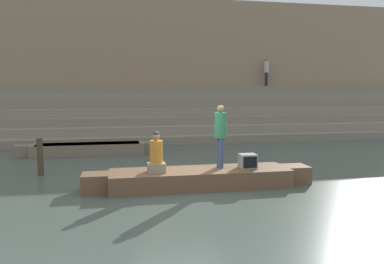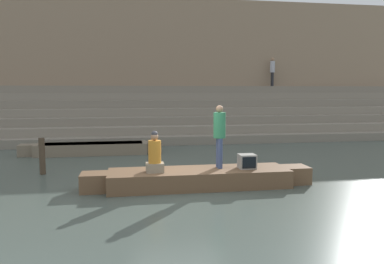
{
  "view_description": "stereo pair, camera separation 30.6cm",
  "coord_description": "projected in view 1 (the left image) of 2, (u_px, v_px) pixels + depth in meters",
  "views": [
    {
      "loc": [
        -1.56,
        -9.73,
        2.62
      ],
      "look_at": [
        0.58,
        1.28,
        1.38
      ],
      "focal_mm": 35.0,
      "sensor_mm": 36.0,
      "label": 1
    },
    {
      "loc": [
        -1.26,
        -9.79,
        2.62
      ],
      "look_at": [
        0.58,
        1.28,
        1.38
      ],
      "focal_mm": 35.0,
      "sensor_mm": 36.0,
      "label": 2
    }
  ],
  "objects": [
    {
      "name": "ground_plane",
      "position": [
        180.0,
        188.0,
        10.08
      ],
      "size": [
        120.0,
        120.0,
        0.0
      ],
      "primitive_type": "plane",
      "color": "#47544C"
    },
    {
      "name": "ghat_steps",
      "position": [
        148.0,
        119.0,
        21.12
      ],
      "size": [
        36.0,
        5.53,
        2.91
      ],
      "color": "gray",
      "rests_on": "ground"
    },
    {
      "name": "back_wall",
      "position": [
        144.0,
        67.0,
        23.29
      ],
      "size": [
        34.2,
        1.28,
        8.25
      ],
      "color": "#937A60",
      "rests_on": "ground"
    },
    {
      "name": "rowboat_main",
      "position": [
        200.0,
        178.0,
        10.24
      ],
      "size": [
        6.28,
        1.4,
        0.48
      ],
      "rotation": [
        0.0,
        0.0,
        0.03
      ],
      "color": "brown",
      "rests_on": "ground"
    },
    {
      "name": "person_standing",
      "position": [
        220.0,
        132.0,
        10.35
      ],
      "size": [
        0.34,
        0.34,
        1.74
      ],
      "rotation": [
        0.0,
        0.0,
        -0.25
      ],
      "color": "#3D4C75",
      "rests_on": "rowboat_main"
    },
    {
      "name": "person_rowing",
      "position": [
        156.0,
        156.0,
        9.81
      ],
      "size": [
        0.47,
        0.37,
        1.1
      ],
      "rotation": [
        0.0,
        0.0,
        0.24
      ],
      "color": "gray",
      "rests_on": "rowboat_main"
    },
    {
      "name": "tv_set",
      "position": [
        248.0,
        161.0,
        10.38
      ],
      "size": [
        0.46,
        0.41,
        0.39
      ],
      "rotation": [
        0.0,
        0.0,
        0.01
      ],
      "color": "#9E998E",
      "rests_on": "rowboat_main"
    },
    {
      "name": "moored_boat_shore",
      "position": [
        89.0,
        149.0,
        15.38
      ],
      "size": [
        5.73,
        1.08,
        0.46
      ],
      "rotation": [
        0.0,
        0.0,
        -0.09
      ],
      "color": "#756651",
      "rests_on": "ground"
    },
    {
      "name": "mooring_post",
      "position": [
        40.0,
        157.0,
        11.62
      ],
      "size": [
        0.18,
        0.18,
        1.15
      ],
      "primitive_type": "cylinder",
      "color": "#473828",
      "rests_on": "ground"
    },
    {
      "name": "person_on_steps",
      "position": [
        266.0,
        70.0,
        23.8
      ],
      "size": [
        0.31,
        0.31,
        1.79
      ],
      "rotation": [
        0.0,
        0.0,
        1.98
      ],
      "color": "#28282D",
      "rests_on": "ghat_steps"
    }
  ]
}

